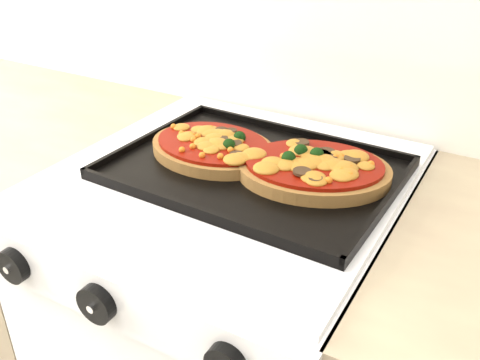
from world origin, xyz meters
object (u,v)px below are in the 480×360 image
Objects in this scene: stove at (232,355)px; baking_tray at (254,167)px; pizza_left at (213,146)px; pizza_right at (314,167)px.

baking_tray is at bearing 27.03° from stove.
pizza_left reaches higher than baking_tray.
pizza_right is at bearing 3.34° from pizza_left.
stove is 3.50× the size of pizza_right.
baking_tray is 1.99× the size of pizza_left.
pizza_right reaches higher than pizza_left.
pizza_right is (0.14, 0.04, 0.48)m from stove.
baking_tray is 1.86× the size of pizza_right.
pizza_left is at bearing -176.66° from pizza_right.
stove is 3.75× the size of pizza_left.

